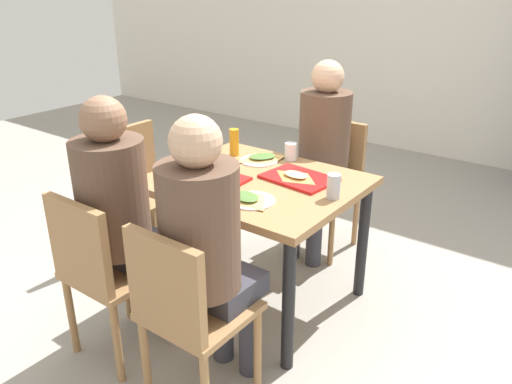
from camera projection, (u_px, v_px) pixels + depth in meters
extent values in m
cube|color=#9E998E|center=(256.00, 297.00, 2.96)|extent=(10.00, 10.00, 0.02)
cube|color=silver|center=(459.00, 13.00, 4.78)|extent=(10.00, 0.10, 2.80)
cube|color=#9E7247|center=(256.00, 183.00, 2.69)|extent=(1.05, 0.88, 0.04)
cylinder|color=black|center=(148.00, 246.00, 2.80)|extent=(0.06, 0.06, 0.69)
cylinder|color=black|center=(288.00, 306.00, 2.29)|extent=(0.06, 0.06, 0.69)
cylinder|color=black|center=(234.00, 201.00, 3.36)|extent=(0.06, 0.06, 0.69)
cylinder|color=black|center=(363.00, 241.00, 2.85)|extent=(0.06, 0.06, 0.69)
cube|color=#9E7247|center=(118.00, 271.00, 2.39)|extent=(0.40, 0.40, 0.03)
cube|color=#9E7247|center=(79.00, 245.00, 2.17)|extent=(0.38, 0.04, 0.40)
cylinder|color=#9E7247|center=(127.00, 284.00, 2.70)|extent=(0.04, 0.04, 0.42)
cylinder|color=#9E7247|center=(172.00, 306.00, 2.51)|extent=(0.04, 0.04, 0.42)
cylinder|color=#9E7247|center=(71.00, 315.00, 2.45)|extent=(0.04, 0.04, 0.42)
cylinder|color=#9E7247|center=(117.00, 343.00, 2.26)|extent=(0.04, 0.04, 0.42)
cube|color=#9E7247|center=(200.00, 311.00, 2.10)|extent=(0.40, 0.40, 0.03)
cube|color=#9E7247|center=(165.00, 286.00, 1.88)|extent=(0.38, 0.04, 0.40)
cylinder|color=#9E7247|center=(200.00, 320.00, 2.41)|extent=(0.04, 0.04, 0.42)
cylinder|color=#9E7247|center=(258.00, 349.00, 2.22)|extent=(0.04, 0.04, 0.42)
cylinder|color=#9E7247|center=(146.00, 360.00, 2.16)|extent=(0.04, 0.04, 0.42)
cube|color=#9E7247|center=(323.00, 188.00, 3.34)|extent=(0.40, 0.40, 0.03)
cube|color=#9E7247|center=(338.00, 150.00, 3.39)|extent=(0.38, 0.04, 0.40)
cylinder|color=#9E7247|center=(331.00, 235.00, 3.21)|extent=(0.04, 0.04, 0.42)
cylinder|color=#9E7247|center=(286.00, 221.00, 3.39)|extent=(0.04, 0.04, 0.42)
cylinder|color=#9E7247|center=(356.00, 216.00, 3.46)|extent=(0.04, 0.04, 0.42)
cylinder|color=#9E7247|center=(313.00, 204.00, 3.64)|extent=(0.04, 0.04, 0.42)
cube|color=#9E7247|center=(152.00, 194.00, 3.24)|extent=(0.40, 0.40, 0.03)
cube|color=#9E7247|center=(130.00, 156.00, 3.26)|extent=(0.04, 0.38, 0.40)
cylinder|color=#9E7247|center=(192.00, 223.00, 3.36)|extent=(0.04, 0.04, 0.42)
cylinder|color=#9E7247|center=(154.00, 243.00, 3.11)|extent=(0.04, 0.04, 0.42)
cylinder|color=#9E7247|center=(156.00, 210.00, 3.55)|extent=(0.04, 0.04, 0.42)
cylinder|color=#9E7247|center=(118.00, 228.00, 3.30)|extent=(0.04, 0.04, 0.42)
cylinder|color=#383842|center=(147.00, 282.00, 2.69)|extent=(0.10, 0.10, 0.45)
cylinder|color=#383842|center=(168.00, 292.00, 2.60)|extent=(0.10, 0.10, 0.45)
cube|color=#383842|center=(138.00, 248.00, 2.46)|extent=(0.32, 0.28, 0.10)
cylinder|color=brown|center=(112.00, 196.00, 2.26)|extent=(0.32, 0.32, 0.52)
sphere|color=#8C664C|center=(103.00, 119.00, 2.12)|extent=(0.20, 0.20, 0.20)
cylinder|color=#383842|center=(223.00, 318.00, 2.40)|extent=(0.10, 0.10, 0.45)
cylinder|color=#383842|center=(250.00, 331.00, 2.31)|extent=(0.10, 0.10, 0.45)
cube|color=#383842|center=(220.00, 284.00, 2.17)|extent=(0.32, 0.28, 0.10)
cylinder|color=brown|center=(200.00, 228.00, 1.97)|extent=(0.32, 0.32, 0.52)
sphere|color=#DBAD89|center=(195.00, 142.00, 1.83)|extent=(0.20, 0.20, 0.20)
cylinder|color=#383842|center=(314.00, 233.00, 3.21)|extent=(0.10, 0.10, 0.45)
cylinder|color=#383842|center=(293.00, 226.00, 3.29)|extent=(0.10, 0.10, 0.45)
cube|color=#383842|center=(313.00, 184.00, 3.22)|extent=(0.32, 0.28, 0.10)
cylinder|color=brown|center=(325.00, 133.00, 3.18)|extent=(0.32, 0.32, 0.52)
sphere|color=#DBAD89|center=(328.00, 77.00, 3.04)|extent=(0.20, 0.20, 0.20)
cube|color=red|center=(210.00, 179.00, 2.66)|extent=(0.37, 0.27, 0.02)
cube|color=red|center=(299.00, 178.00, 2.67)|extent=(0.39, 0.30, 0.02)
cylinder|color=white|center=(259.00, 161.00, 2.94)|extent=(0.22, 0.22, 0.01)
cylinder|color=white|center=(252.00, 201.00, 2.41)|extent=(0.22, 0.22, 0.01)
pyramid|color=#DBAD60|center=(213.00, 175.00, 2.68)|extent=(0.21, 0.18, 0.01)
ellipsoid|color=#4C7233|center=(213.00, 173.00, 2.67)|extent=(0.14, 0.13, 0.01)
pyramid|color=#C68C47|center=(296.00, 176.00, 2.66)|extent=(0.22, 0.17, 0.01)
ellipsoid|color=#D8C67F|center=(296.00, 174.00, 2.65)|extent=(0.16, 0.12, 0.01)
pyramid|color=#DBAD60|center=(262.00, 158.00, 2.96)|extent=(0.26, 0.28, 0.01)
ellipsoid|color=#4C7233|center=(262.00, 156.00, 2.95)|extent=(0.18, 0.20, 0.01)
pyramid|color=#DBAD60|center=(246.00, 198.00, 2.41)|extent=(0.26, 0.22, 0.01)
ellipsoid|color=#4C7233|center=(246.00, 196.00, 2.41)|extent=(0.18, 0.15, 0.01)
cylinder|color=white|center=(291.00, 151.00, 2.95)|extent=(0.07, 0.07, 0.10)
cylinder|color=white|center=(213.00, 194.00, 2.37)|extent=(0.07, 0.07, 0.10)
cylinder|color=#B7BCC6|center=(334.00, 186.00, 2.43)|extent=(0.07, 0.07, 0.12)
cylinder|color=orange|center=(234.00, 142.00, 3.01)|extent=(0.06, 0.06, 0.16)
sphere|color=silver|center=(191.00, 155.00, 2.89)|extent=(0.10, 0.10, 0.10)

